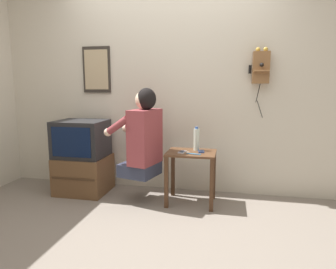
{
  "coord_description": "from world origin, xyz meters",
  "views": [
    {
      "loc": [
        0.71,
        -2.31,
        1.27
      ],
      "look_at": [
        0.06,
        0.76,
        0.76
      ],
      "focal_mm": 32.0,
      "sensor_mm": 36.0,
      "label": 1
    }
  ],
  "objects_px": {
    "person": "(143,136)",
    "framed_picture": "(97,70)",
    "cell_phone_held": "(182,152)",
    "toothbrush": "(192,154)",
    "water_bottle": "(197,139)",
    "television": "(81,139)",
    "wall_phone_antique": "(261,67)",
    "cell_phone_spare": "(201,151)"
  },
  "relations": [
    {
      "from": "person",
      "to": "framed_picture",
      "type": "xyz_separation_m",
      "value": [
        -0.73,
        0.48,
        0.73
      ]
    },
    {
      "from": "person",
      "to": "cell_phone_held",
      "type": "xyz_separation_m",
      "value": [
        0.42,
        0.02,
        -0.16
      ]
    },
    {
      "from": "cell_phone_held",
      "to": "toothbrush",
      "type": "relative_size",
      "value": 0.88
    },
    {
      "from": "water_bottle",
      "to": "toothbrush",
      "type": "distance_m",
      "value": 0.24
    },
    {
      "from": "television",
      "to": "wall_phone_antique",
      "type": "distance_m",
      "value": 2.21
    },
    {
      "from": "person",
      "to": "wall_phone_antique",
      "type": "bearing_deg",
      "value": -55.41
    },
    {
      "from": "television",
      "to": "cell_phone_spare",
      "type": "xyz_separation_m",
      "value": [
        1.43,
        -0.07,
        -0.07
      ]
    },
    {
      "from": "framed_picture",
      "to": "cell_phone_held",
      "type": "distance_m",
      "value": 1.53
    },
    {
      "from": "wall_phone_antique",
      "to": "cell_phone_spare",
      "type": "distance_m",
      "value": 1.13
    },
    {
      "from": "television",
      "to": "framed_picture",
      "type": "distance_m",
      "value": 0.88
    },
    {
      "from": "person",
      "to": "cell_phone_held",
      "type": "distance_m",
      "value": 0.45
    },
    {
      "from": "person",
      "to": "water_bottle",
      "type": "distance_m",
      "value": 0.58
    },
    {
      "from": "television",
      "to": "wall_phone_antique",
      "type": "xyz_separation_m",
      "value": [
        2.03,
        0.27,
        0.82
      ]
    },
    {
      "from": "framed_picture",
      "to": "cell_phone_held",
      "type": "height_order",
      "value": "framed_picture"
    },
    {
      "from": "cell_phone_spare",
      "to": "water_bottle",
      "type": "height_order",
      "value": "water_bottle"
    },
    {
      "from": "cell_phone_held",
      "to": "water_bottle",
      "type": "xyz_separation_m",
      "value": [
        0.13,
        0.14,
        0.12
      ]
    },
    {
      "from": "television",
      "to": "framed_picture",
      "type": "bearing_deg",
      "value": 75.01
    },
    {
      "from": "television",
      "to": "toothbrush",
      "type": "distance_m",
      "value": 1.37
    },
    {
      "from": "framed_picture",
      "to": "toothbrush",
      "type": "xyz_separation_m",
      "value": [
        1.27,
        -0.52,
        -0.89
      ]
    },
    {
      "from": "framed_picture",
      "to": "cell_phone_held",
      "type": "bearing_deg",
      "value": -21.54
    },
    {
      "from": "wall_phone_antique",
      "to": "framed_picture",
      "type": "distance_m",
      "value": 1.95
    },
    {
      "from": "framed_picture",
      "to": "cell_phone_spare",
      "type": "xyz_separation_m",
      "value": [
        1.35,
        -0.38,
        -0.89
      ]
    },
    {
      "from": "person",
      "to": "toothbrush",
      "type": "height_order",
      "value": "person"
    },
    {
      "from": "television",
      "to": "toothbrush",
      "type": "xyz_separation_m",
      "value": [
        1.35,
        -0.2,
        -0.07
      ]
    },
    {
      "from": "framed_picture",
      "to": "cell_phone_spare",
      "type": "height_order",
      "value": "framed_picture"
    },
    {
      "from": "cell_phone_held",
      "to": "cell_phone_spare",
      "type": "height_order",
      "value": "same"
    },
    {
      "from": "television",
      "to": "cell_phone_spare",
      "type": "distance_m",
      "value": 1.43
    },
    {
      "from": "wall_phone_antique",
      "to": "cell_phone_spare",
      "type": "height_order",
      "value": "wall_phone_antique"
    },
    {
      "from": "person",
      "to": "cell_phone_held",
      "type": "relative_size",
      "value": 7.18
    },
    {
      "from": "person",
      "to": "television",
      "type": "bearing_deg",
      "value": 93.39
    },
    {
      "from": "cell_phone_spare",
      "to": "television",
      "type": "bearing_deg",
      "value": 168.92
    },
    {
      "from": "wall_phone_antique",
      "to": "cell_phone_spare",
      "type": "relative_size",
      "value": 5.81
    },
    {
      "from": "cell_phone_held",
      "to": "framed_picture",
      "type": "bearing_deg",
      "value": 168.6
    },
    {
      "from": "television",
      "to": "water_bottle",
      "type": "distance_m",
      "value": 1.37
    },
    {
      "from": "cell_phone_held",
      "to": "cell_phone_spare",
      "type": "xyz_separation_m",
      "value": [
        0.19,
        0.07,
        0.0
      ]
    },
    {
      "from": "person",
      "to": "toothbrush",
      "type": "distance_m",
      "value": 0.57
    },
    {
      "from": "framed_picture",
      "to": "toothbrush",
      "type": "relative_size",
      "value": 3.7
    },
    {
      "from": "cell_phone_held",
      "to": "wall_phone_antique",
      "type": "bearing_deg",
      "value": 37.46
    },
    {
      "from": "person",
      "to": "cell_phone_held",
      "type": "bearing_deg",
      "value": -71.9
    },
    {
      "from": "framed_picture",
      "to": "wall_phone_antique",
      "type": "bearing_deg",
      "value": -1.3
    },
    {
      "from": "cell_phone_spare",
      "to": "cell_phone_held",
      "type": "bearing_deg",
      "value": -167.83
    },
    {
      "from": "wall_phone_antique",
      "to": "toothbrush",
      "type": "height_order",
      "value": "wall_phone_antique"
    }
  ]
}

